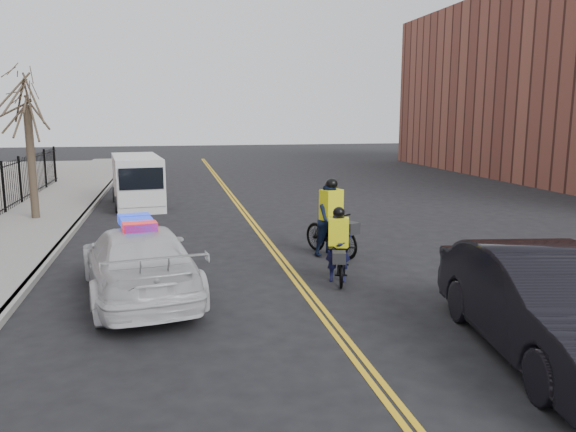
# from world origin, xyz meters

# --- Properties ---
(ground) EXTENTS (120.00, 120.00, 0.00)m
(ground) POSITION_xyz_m (0.00, 0.00, 0.00)
(ground) COLOR black
(ground) RESTS_ON ground
(center_line_left) EXTENTS (0.10, 60.00, 0.01)m
(center_line_left) POSITION_xyz_m (-0.08, 8.00, 0.01)
(center_line_left) COLOR gold
(center_line_left) RESTS_ON ground
(center_line_right) EXTENTS (0.10, 60.00, 0.01)m
(center_line_right) POSITION_xyz_m (0.08, 8.00, 0.01)
(center_line_right) COLOR gold
(center_line_right) RESTS_ON ground
(sidewalk) EXTENTS (3.00, 60.00, 0.15)m
(sidewalk) POSITION_xyz_m (-7.50, 8.00, 0.07)
(sidewalk) COLOR gray
(sidewalk) RESTS_ON ground
(curb) EXTENTS (0.20, 60.00, 0.15)m
(curb) POSITION_xyz_m (-6.00, 8.00, 0.07)
(curb) COLOR gray
(curb) RESTS_ON ground
(street_tree) EXTENTS (3.20, 3.20, 4.80)m
(street_tree) POSITION_xyz_m (-7.60, 10.00, 3.53)
(street_tree) COLOR #362820
(street_tree) RESTS_ON sidewalk
(police_cruiser) EXTENTS (2.99, 5.53, 1.68)m
(police_cruiser) POSITION_xyz_m (-3.52, 0.54, 0.77)
(police_cruiser) COLOR silver
(police_cruiser) RESTS_ON ground
(dark_sedan) EXTENTS (2.57, 5.42, 1.72)m
(dark_sedan) POSITION_xyz_m (2.93, -3.88, 0.86)
(dark_sedan) COLOR black
(dark_sedan) RESTS_ON ground
(cargo_van) EXTENTS (2.40, 5.20, 2.10)m
(cargo_van) POSITION_xyz_m (-4.17, 12.88, 1.03)
(cargo_van) COLOR silver
(cargo_van) RESTS_ON ground
(cyclist_near) EXTENTS (1.07, 1.88, 1.75)m
(cyclist_near) POSITION_xyz_m (0.91, 0.74, 0.61)
(cyclist_near) COLOR black
(cyclist_near) RESTS_ON ground
(cyclist_far) EXTENTS (1.43, 2.16, 2.13)m
(cyclist_far) POSITION_xyz_m (1.44, 3.11, 0.84)
(cyclist_far) COLOR black
(cyclist_far) RESTS_ON ground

